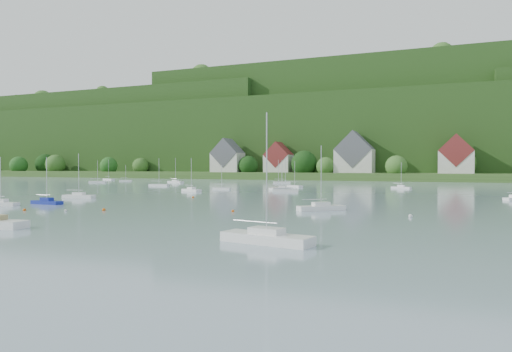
# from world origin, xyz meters

# --- Properties ---
(far_shore_strip) EXTENTS (600.00, 60.00, 3.00)m
(far_shore_strip) POSITION_xyz_m (0.00, 200.00, 1.50)
(far_shore_strip) COLOR #31531F
(far_shore_strip) RESTS_ON ground
(forested_ridge) EXTENTS (620.00, 181.22, 69.89)m
(forested_ridge) POSITION_xyz_m (0.39, 268.57, 22.89)
(forested_ridge) COLOR #1C3B13
(forested_ridge) RESTS_ON ground
(village_building_0) EXTENTS (14.00, 10.40, 16.00)m
(village_building_0) POSITION_xyz_m (-55.00, 187.00, 9.51)
(village_building_0) COLOR beige
(village_building_0) RESTS_ON far_shore_strip
(village_building_1) EXTENTS (12.00, 9.36, 14.00)m
(village_building_1) POSITION_xyz_m (-30.00, 189.00, 8.75)
(village_building_1) COLOR beige
(village_building_1) RESTS_ON far_shore_strip
(village_building_2) EXTENTS (16.00, 11.44, 18.00)m
(village_building_2) POSITION_xyz_m (5.00, 188.00, 10.27)
(village_building_2) COLOR beige
(village_building_2) RESTS_ON far_shore_strip
(village_building_3) EXTENTS (13.00, 10.40, 15.50)m
(village_building_3) POSITION_xyz_m (45.00, 186.00, 9.43)
(village_building_3) COLOR beige
(village_building_3) RESTS_ON far_shore_strip
(near_sailboat_0) EXTENTS (5.74, 2.47, 7.51)m
(near_sailboat_0) POSITION_xyz_m (-22.39, 37.41, 0.42)
(near_sailboat_0) COLOR white
(near_sailboat_0) RESTS_ON ground
(near_sailboat_1) EXTENTS (5.64, 1.82, 7.52)m
(near_sailboat_1) POSITION_xyz_m (-18.23, 42.36, 0.42)
(near_sailboat_1) COLOR navy
(near_sailboat_1) RESTS_ON ground
(near_sailboat_3) EXTENTS (6.30, 5.59, 8.92)m
(near_sailboat_3) POSITION_xyz_m (25.04, 48.49, 0.46)
(near_sailboat_3) COLOR white
(near_sailboat_3) RESTS_ON ground
(near_sailboat_4) EXTENTS (7.99, 3.67, 10.41)m
(near_sailboat_4) POSITION_xyz_m (27.62, 20.41, 0.51)
(near_sailboat_4) COLOR white
(near_sailboat_4) RESTS_ON ground
(near_sailboat_6) EXTENTS (6.40, 2.60, 8.39)m
(near_sailboat_6) POSITION_xyz_m (-23.32, 54.92, 0.45)
(near_sailboat_6) COLOR white
(near_sailboat_6) RESTS_ON ground
(mooring_buoy_0) EXTENTS (0.48, 0.48, 0.48)m
(mooring_buoy_0) POSITION_xyz_m (-2.37, 36.96, 0.00)
(mooring_buoy_0) COLOR #D9580D
(mooring_buoy_0) RESTS_ON ground
(mooring_buoy_1) EXTENTS (0.39, 0.39, 0.39)m
(mooring_buoy_1) POSITION_xyz_m (-6.44, 34.21, 0.00)
(mooring_buoy_1) COLOR silver
(mooring_buoy_1) RESTS_ON ground
(mooring_buoy_2) EXTENTS (0.39, 0.39, 0.39)m
(mooring_buoy_2) POSITION_xyz_m (14.60, 42.22, 0.00)
(mooring_buoy_2) COLOR #D9580D
(mooring_buoy_2) RESTS_ON ground
(mooring_buoy_3) EXTENTS (0.43, 0.43, 0.43)m
(mooring_buoy_3) POSITION_xyz_m (-3.60, 63.56, 0.00)
(mooring_buoy_3) COLOR #D9580D
(mooring_buoy_3) RESTS_ON ground
(mooring_buoy_4) EXTENTS (0.48, 0.48, 0.48)m
(mooring_buoy_4) POSITION_xyz_m (37.02, 44.28, 0.00)
(mooring_buoy_4) COLOR silver
(mooring_buoy_4) RESTS_ON ground
(mooring_buoy_5) EXTENTS (0.43, 0.43, 0.43)m
(mooring_buoy_5) POSITION_xyz_m (-12.44, 32.91, 0.00)
(mooring_buoy_5) COLOR #D9580D
(mooring_buoy_5) RESTS_ON ground
(far_sailboat_cluster) EXTENTS (190.79, 69.71, 8.71)m
(far_sailboat_cluster) POSITION_xyz_m (4.71, 117.65, 0.37)
(far_sailboat_cluster) COLOR white
(far_sailboat_cluster) RESTS_ON ground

